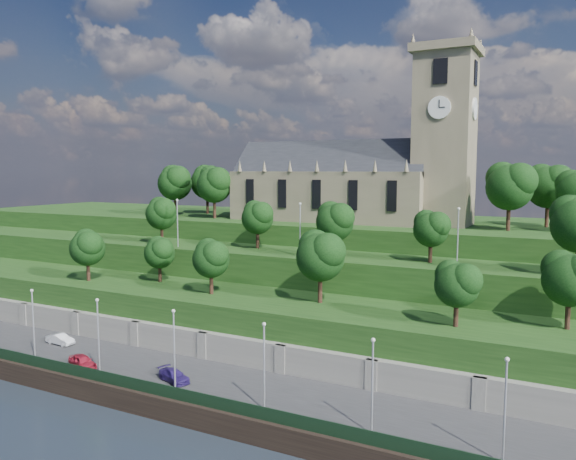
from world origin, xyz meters
The scene contains 17 objects.
ground centered at (0.00, 0.00, 0.00)m, with size 320.00×320.00×0.00m, color #1B222B.
promenade centered at (0.00, 6.00, 1.00)m, with size 160.00×12.00×2.00m, color #2D2D30.
quay_wall centered at (0.00, -0.05, 1.10)m, with size 160.00×0.50×2.20m, color black.
fence centered at (0.00, 0.60, 2.60)m, with size 160.00×0.10×1.20m, color black.
retaining_wall centered at (0.00, 11.97, 2.50)m, with size 160.00×2.10×5.00m.
embankment_lower centered at (0.00, 18.00, 4.00)m, with size 160.00×12.00×8.00m, color #193913.
embankment_upper centered at (0.00, 29.00, 6.00)m, with size 160.00×10.00×12.00m, color #193913.
hilltop centered at (0.00, 50.00, 7.50)m, with size 160.00×32.00×15.00m, color #193913.
church centered at (0.79, 45.98, 22.52)m, with size 38.60×12.35×27.60m.
trees_lower centered at (2.90, 18.15, 13.00)m, with size 64.75×8.94×8.41m.
trees_upper centered at (7.58, 27.95, 17.12)m, with size 62.75×8.21×8.66m.
trees_hilltop centered at (-1.37, 44.40, 21.17)m, with size 71.58×16.05×9.39m.
lamp_posts_promenade centered at (-2.00, 2.50, 6.60)m, with size 60.36×0.36×7.99m.
lamp_posts_upper centered at (0.00, 26.00, 16.12)m, with size 40.36×0.36×7.06m.
car_left centered at (-14.75, 2.74, 2.69)m, with size 1.63×4.06×1.38m, color #A91C30.
car_middle centered at (-23.57, 7.38, 2.64)m, with size 1.35×3.86×1.27m, color silver.
car_right centered at (-3.45, 4.16, 2.59)m, with size 1.65×4.05×1.18m, color navy.
Camera 1 is at (31.91, -39.16, 23.29)m, focal length 35.00 mm.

